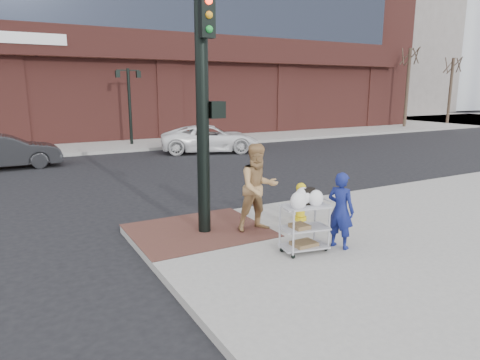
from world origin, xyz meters
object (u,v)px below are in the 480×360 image
lamp_post (129,98)px  sedan_dark (4,152)px  woman_blue (341,210)px  minivan_white (210,139)px  traffic_signal_pole (204,103)px  utility_cart (305,223)px  pedestrian_tan (258,188)px  fire_hydrant (301,201)px

lamp_post → sedan_dark: size_ratio=0.96×
woman_blue → minivan_white: bearing=-34.9°
traffic_signal_pole → utility_cart: size_ratio=4.17×
utility_cart → minivan_white: bearing=72.2°
woman_blue → traffic_signal_pole: bearing=21.5°
traffic_signal_pole → sedan_dark: bearing=108.1°
traffic_signal_pole → utility_cart: 3.08m
lamp_post → traffic_signal_pole: traffic_signal_pole is taller
pedestrian_tan → utility_cart: bearing=-81.9°
lamp_post → fire_hydrant: bearing=-90.9°
pedestrian_tan → utility_cart: (0.10, -1.48, -0.39)m
utility_cart → sedan_dark: bearing=110.1°
sedan_dark → minivan_white: (9.04, 0.18, -0.02)m
lamp_post → fire_hydrant: 15.67m
utility_cart → fire_hydrant: 1.96m
pedestrian_tan → fire_hydrant: (1.22, 0.13, -0.48)m
minivan_white → pedestrian_tan: bearing=179.5°
sedan_dark → fire_hydrant: 12.90m
minivan_white → fire_hydrant: bearing=-175.3°
woman_blue → utility_cart: bearing=58.0°
woman_blue → pedestrian_tan: (-0.82, 1.63, 0.20)m
traffic_signal_pole → woman_blue: (1.84, -2.07, -1.95)m
lamp_post → traffic_signal_pole: 15.43m
woman_blue → minivan_white: 13.87m
pedestrian_tan → sedan_dark: bearing=116.0°
woman_blue → utility_cart: size_ratio=1.22×
traffic_signal_pole → pedestrian_tan: size_ratio=2.69×
traffic_signal_pole → fire_hydrant: 3.18m
pedestrian_tan → woman_blue: bearing=-59.1°
lamp_post → traffic_signal_pole: (-2.48, -15.23, 0.21)m
sedan_dark → utility_cart: 13.92m
sedan_dark → fire_hydrant: size_ratio=4.76×
lamp_post → woman_blue: (-0.63, -17.30, -1.74)m
woman_blue → minivan_white: size_ratio=0.30×
minivan_white → utility_cart: 13.93m
lamp_post → minivan_white: (2.91, -3.89, -1.95)m
pedestrian_tan → minivan_white: (4.37, 11.78, -0.41)m
lamp_post → woman_blue: bearing=-92.1°
lamp_post → utility_cart: bearing=-94.5°
lamp_post → sedan_dark: 7.61m
traffic_signal_pole → pedestrian_tan: traffic_signal_pole is taller
lamp_post → pedestrian_tan: (-1.46, -15.67, -1.54)m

